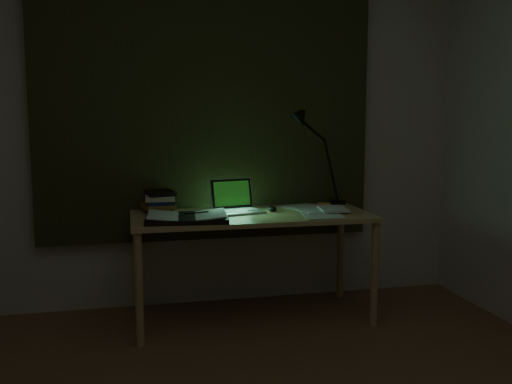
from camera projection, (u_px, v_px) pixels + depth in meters
wall_back at (207, 118)px, 3.77m from camera, size 3.50×0.00×2.50m
curtain at (207, 88)px, 3.71m from camera, size 2.20×0.06×2.00m
desk at (252, 267)px, 3.55m from camera, size 1.47×0.64×0.67m
laptop at (239, 197)px, 3.53m from camera, size 0.35×0.38×0.20m
open_textbook at (187, 217)px, 3.29m from camera, size 0.50×0.38×0.04m
book_stack at (159, 201)px, 3.56m from camera, size 0.20×0.23×0.14m
loose_papers at (324, 209)px, 3.61m from camera, size 0.44×0.46×0.02m
mouse at (272, 209)px, 3.59m from camera, size 0.06×0.09×0.03m
sticky_yellow at (324, 205)px, 3.81m from camera, size 0.11×0.11×0.02m
sticky_pink at (320, 206)px, 3.78m from camera, size 0.10×0.10×0.02m
desk_lamp at (339, 161)px, 3.86m from camera, size 0.41×0.32×0.60m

